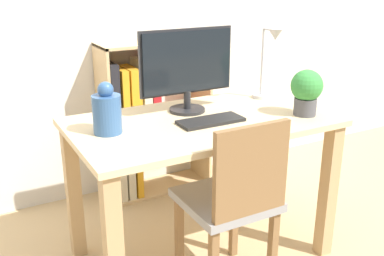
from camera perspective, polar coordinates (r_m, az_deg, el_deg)
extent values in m
plane|color=tan|center=(2.54, 1.12, -15.49)|extent=(10.00, 10.00, 0.00)
cube|color=#D8BC8C|center=(2.20, 1.25, 0.76)|extent=(1.28, 0.73, 0.03)
cube|color=tan|center=(1.91, -9.88, -15.69)|extent=(0.07, 0.07, 0.74)
cube|color=tan|center=(2.46, 16.91, -7.70)|extent=(0.07, 0.07, 0.74)
cube|color=tan|center=(2.43, -14.80, -7.92)|extent=(0.07, 0.07, 0.74)
cube|color=tan|center=(2.89, 8.19, -2.97)|extent=(0.07, 0.07, 0.74)
cylinder|color=#232326|center=(2.32, -0.56, 2.35)|extent=(0.18, 0.18, 0.02)
cylinder|color=#232326|center=(2.31, -0.57, 3.65)|extent=(0.04, 0.04, 0.09)
cube|color=#232326|center=(2.27, -0.66, 8.49)|extent=(0.51, 0.02, 0.33)
cube|color=black|center=(2.26, -0.58, 8.46)|extent=(0.49, 0.03, 0.30)
cube|color=black|center=(2.15, 2.40, 0.92)|extent=(0.32, 0.13, 0.02)
cylinder|color=#33598C|center=(2.02, -10.74, 1.72)|extent=(0.13, 0.13, 0.17)
sphere|color=#33598C|center=(1.99, -10.94, 4.81)|extent=(0.07, 0.07, 0.07)
cylinder|color=#B7B7BC|center=(2.61, 8.71, 4.06)|extent=(0.10, 0.10, 0.02)
cylinder|color=#B7B7BC|center=(2.57, 8.93, 8.26)|extent=(0.02, 0.02, 0.37)
cylinder|color=#B7B7BC|center=(2.50, 9.86, 12.21)|extent=(0.01, 0.10, 0.01)
cone|color=#B7B7BC|center=(2.46, 10.56, 11.60)|extent=(0.08, 0.08, 0.06)
cylinder|color=#4C4C51|center=(2.32, 14.16, 2.66)|extent=(0.11, 0.11, 0.09)
sphere|color=#388C3D|center=(2.30, 14.38, 5.24)|extent=(0.16, 0.16, 0.16)
cube|color=gray|center=(2.11, 4.31, -9.05)|extent=(0.40, 0.40, 0.04)
cube|color=brown|center=(1.88, 7.55, -5.44)|extent=(0.36, 0.03, 0.40)
cube|color=brown|center=(2.21, 10.19, -15.11)|extent=(0.04, 0.04, 0.43)
cube|color=brown|center=(2.28, -1.62, -13.50)|extent=(0.04, 0.04, 0.43)
cube|color=brown|center=(2.42, 5.35, -11.45)|extent=(0.04, 0.04, 0.43)
cube|color=tan|center=(2.90, -10.97, 0.14)|extent=(0.02, 0.28, 1.03)
cube|color=tan|center=(3.17, 1.16, 2.14)|extent=(0.02, 0.28, 1.03)
cube|color=tan|center=(3.21, -4.40, -7.44)|extent=(0.72, 0.28, 0.02)
cube|color=tan|center=(2.90, -4.91, 10.76)|extent=(0.72, 0.28, 0.02)
cube|color=tan|center=(3.02, -4.64, 1.19)|extent=(0.68, 0.28, 0.02)
cube|color=beige|center=(3.02, -9.68, -4.71)|extent=(0.07, 0.24, 0.44)
cube|color=beige|center=(3.05, -8.41, -4.88)|extent=(0.05, 0.24, 0.39)
cube|color=orange|center=(3.06, -7.41, -4.49)|extent=(0.04, 0.24, 0.41)
cube|color=black|center=(2.86, -10.35, 4.25)|extent=(0.05, 0.24, 0.40)
cube|color=orange|center=(2.88, -9.09, 4.03)|extent=(0.04, 0.24, 0.36)
cube|color=orange|center=(2.90, -7.81, 4.20)|extent=(0.07, 0.24, 0.36)
cube|color=beige|center=(2.93, -6.44, 4.81)|extent=(0.05, 0.24, 0.40)
cube|color=red|center=(2.94, -5.35, 5.33)|extent=(0.05, 0.24, 0.44)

